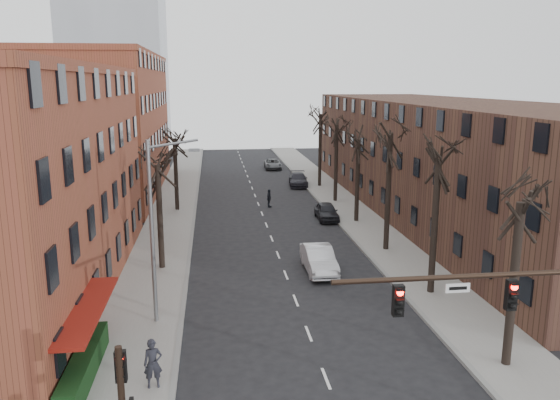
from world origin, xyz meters
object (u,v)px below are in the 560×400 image
object	(u,v)px
parked_car_near	(327,211)
pedestrian_a	(153,363)
parked_car_mid	(298,180)
silver_sedan	(319,259)

from	to	relation	value
parked_car_near	pedestrian_a	bearing A→B (deg)	-114.27
pedestrian_a	parked_car_mid	bearing A→B (deg)	66.68
parked_car_near	pedestrian_a	size ratio (longest dim) A/B	2.19
parked_car_near	parked_car_mid	size ratio (longest dim) A/B	0.85
silver_sedan	pedestrian_a	size ratio (longest dim) A/B	2.49
silver_sedan	parked_car_mid	bearing A→B (deg)	83.38
silver_sedan	pedestrian_a	world-z (taller)	pedestrian_a
silver_sedan	pedestrian_a	xyz separation A→B (m)	(-8.84, -12.41, 0.32)
silver_sedan	parked_car_mid	xyz separation A→B (m)	(3.18, 28.39, -0.07)
silver_sedan	parked_car_mid	world-z (taller)	silver_sedan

